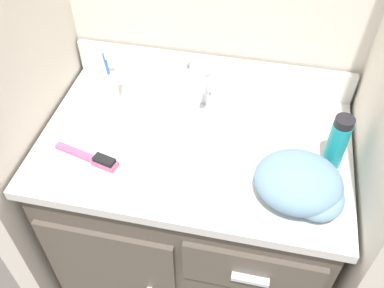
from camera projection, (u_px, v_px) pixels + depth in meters
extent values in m
plane|color=#4C4742|center=(193.00, 270.00, 1.76)|extent=(6.00, 6.00, 0.00)
cube|color=brown|center=(194.00, 220.00, 1.49)|extent=(0.84, 0.51, 0.73)
cube|color=brown|center=(115.00, 284.00, 1.37)|extent=(0.40, 0.02, 0.58)
cube|color=brown|center=(251.00, 273.00, 1.14)|extent=(0.37, 0.02, 0.18)
cube|color=silver|center=(250.00, 280.00, 1.12)|extent=(0.10, 0.02, 0.01)
cube|color=silver|center=(194.00, 146.00, 1.22)|extent=(0.87, 0.55, 0.03)
ellipsoid|color=beige|center=(194.00, 162.00, 1.27)|extent=(0.41, 0.25, 0.18)
cylinder|color=silver|center=(194.00, 180.00, 1.33)|extent=(0.03, 0.03, 0.01)
cube|color=silver|center=(211.00, 71.00, 1.35)|extent=(0.87, 0.02, 0.10)
cube|color=silver|center=(205.00, 104.00, 1.30)|extent=(0.09, 0.06, 0.02)
cylinder|color=silver|center=(205.00, 91.00, 1.26)|extent=(0.02, 0.02, 0.08)
cylinder|color=silver|center=(203.00, 85.00, 1.21)|extent=(0.02, 0.06, 0.02)
sphere|color=silver|center=(206.00, 72.00, 1.23)|extent=(0.03, 0.03, 0.03)
cylinder|color=white|center=(106.00, 86.00, 1.30)|extent=(0.07, 0.07, 0.10)
cylinder|color=blue|center=(109.00, 77.00, 1.27)|extent=(0.02, 0.01, 0.17)
cube|color=white|center=(107.00, 54.00, 1.21)|extent=(0.01, 0.02, 0.03)
cylinder|color=white|center=(189.00, 82.00, 1.29)|extent=(0.05, 0.05, 0.12)
cylinder|color=silver|center=(189.00, 61.00, 1.24)|extent=(0.02, 0.02, 0.03)
cylinder|color=silver|center=(188.00, 60.00, 1.22)|extent=(0.01, 0.03, 0.01)
cylinder|color=teal|center=(336.00, 144.00, 1.10)|extent=(0.05, 0.05, 0.14)
cylinder|color=black|center=(344.00, 121.00, 1.04)|extent=(0.05, 0.05, 0.02)
cube|color=#C1517F|center=(75.00, 152.00, 1.17)|extent=(0.13, 0.05, 0.01)
cube|color=#C1517F|center=(105.00, 163.00, 1.14)|extent=(0.08, 0.05, 0.02)
cube|color=black|center=(104.00, 160.00, 1.13)|extent=(0.06, 0.04, 0.01)
ellipsoid|color=#6B8EA8|center=(298.00, 182.00, 1.04)|extent=(0.22, 0.20, 0.10)
ellipsoid|color=#7095B0|center=(317.00, 197.00, 1.03)|extent=(0.13, 0.14, 0.07)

